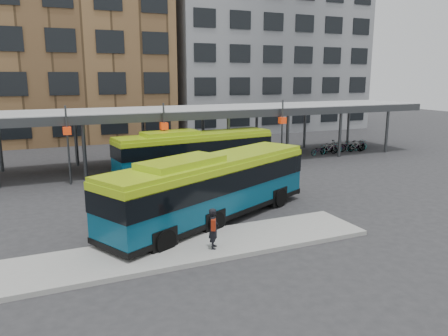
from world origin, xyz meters
TOP-DOWN VIEW (x-y plane):
  - ground at (0.00, 0.00)m, footprint 120.00×120.00m
  - boarding_island at (-5.50, -3.00)m, footprint 14.00×3.00m
  - canopy at (-0.06, 12.87)m, footprint 40.00×6.53m
  - building_brick at (-10.00, 32.00)m, footprint 26.00×14.00m
  - building_grey at (16.00, 32.00)m, footprint 24.00×14.00m
  - bus_front at (-3.73, -0.15)m, footprint 11.40×7.19m
  - bus_rear at (-1.01, 9.38)m, footprint 11.11×3.53m
  - pedestrian at (-5.07, -3.57)m, footprint 0.58×0.67m
  - bike_rack at (13.68, 12.05)m, footprint 6.63×1.51m

SIDE VIEW (x-z plane):
  - ground at x=0.00m, z-range 0.00..0.00m
  - boarding_island at x=-5.50m, z-range 0.00..0.18m
  - bike_rack at x=13.68m, z-range -0.07..1.01m
  - pedestrian at x=-5.07m, z-range 0.19..1.74m
  - bus_rear at x=-1.01m, z-range 0.06..3.07m
  - bus_front at x=-3.73m, z-range 0.07..3.23m
  - canopy at x=-0.06m, z-range 1.51..6.31m
  - building_grey at x=16.00m, z-range 0.00..20.00m
  - building_brick at x=-10.00m, z-range 0.00..22.00m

